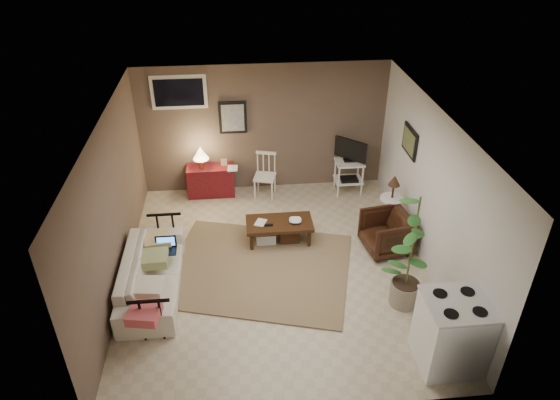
{
  "coord_description": "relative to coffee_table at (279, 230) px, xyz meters",
  "views": [
    {
      "loc": [
        -0.53,
        -5.91,
        4.87
      ],
      "look_at": [
        0.09,
        0.35,
        0.99
      ],
      "focal_mm": 32.0,
      "sensor_mm": 36.0,
      "label": 1
    }
  ],
  "objects": [
    {
      "name": "book_table",
      "position": [
        -0.36,
        0.03,
        0.26
      ],
      "size": [
        0.15,
        0.08,
        0.22
      ],
      "primitive_type": "imported",
      "rotation": [
        0.0,
        0.0,
        -0.41
      ],
      "color": "#3B1C10",
      "rests_on": "coffee_table"
    },
    {
      "name": "sofa_pillows",
      "position": [
        -1.85,
        -1.2,
        0.25
      ],
      "size": [
        0.38,
        1.87,
        0.13
      ],
      "primitive_type": null,
      "color": "beige",
      "rests_on": "sofa"
    },
    {
      "name": "side_table",
      "position": [
        1.88,
        0.16,
        0.42
      ],
      "size": [
        0.39,
        0.39,
        1.04
      ],
      "color": "white",
      "rests_on": "floor"
    },
    {
      "name": "stove",
      "position": [
        1.78,
        -2.64,
        0.25
      ],
      "size": [
        0.74,
        0.69,
        0.96
      ],
      "color": "white",
      "rests_on": "floor"
    },
    {
      "name": "sofa",
      "position": [
        -1.9,
        -0.97,
        0.16
      ],
      "size": [
        0.57,
        1.97,
        0.77
      ],
      "primitive_type": "imported",
      "rotation": [
        0.0,
        0.0,
        1.57
      ],
      "color": "beige",
      "rests_on": "floor"
    },
    {
      "name": "coffee_table",
      "position": [
        0.0,
        0.0,
        0.0
      ],
      "size": [
        1.06,
        0.55,
        0.4
      ],
      "color": "#3B1C10",
      "rests_on": "floor"
    },
    {
      "name": "red_console",
      "position": [
        -1.13,
        1.63,
        0.12
      ],
      "size": [
        0.86,
        0.38,
        1.0
      ],
      "color": "maroon",
      "rests_on": "floor"
    },
    {
      "name": "rug",
      "position": [
        -0.38,
        -0.68,
        -0.21
      ],
      "size": [
        3.15,
        2.78,
        0.03
      ],
      "primitive_type": "cube",
      "rotation": [
        0.0,
        0.0,
        -0.27
      ],
      "color": "olive",
      "rests_on": "floor"
    },
    {
      "name": "bowl",
      "position": [
        0.26,
        -0.03,
        0.25
      ],
      "size": [
        0.2,
        0.07,
        0.2
      ],
      "primitive_type": "imported",
      "rotation": [
        0.0,
        0.0,
        -0.09
      ],
      "color": "#3B1C10",
      "rests_on": "coffee_table"
    },
    {
      "name": "sofa_end_rails",
      "position": [
        -1.79,
        -0.97,
        0.11
      ],
      "size": [
        0.53,
        1.96,
        0.66
      ],
      "primitive_type": null,
      "color": "black",
      "rests_on": "floor"
    },
    {
      "name": "window",
      "position": [
        -1.55,
        1.82,
        1.73
      ],
      "size": [
        0.96,
        0.03,
        0.6
      ],
      "primitive_type": "cube",
      "color": "white"
    },
    {
      "name": "tv_stand",
      "position": [
        1.46,
        1.45,
        0.35
      ],
      "size": [
        0.51,
        0.47,
        1.08
      ],
      "color": "white",
      "rests_on": "floor"
    },
    {
      "name": "laptop",
      "position": [
        -1.71,
        -0.63,
        0.27
      ],
      "size": [
        0.3,
        0.22,
        0.21
      ],
      "color": "black",
      "rests_on": "sofa"
    },
    {
      "name": "art_right",
      "position": [
        2.13,
        0.39,
        1.3
      ],
      "size": [
        0.03,
        0.6,
        0.45
      ],
      "primitive_type": "cube",
      "color": "black"
    },
    {
      "name": "potted_plant",
      "position": [
        1.58,
        -1.6,
        0.71
      ],
      "size": [
        0.44,
        0.44,
        1.75
      ],
      "color": "gray",
      "rests_on": "floor"
    },
    {
      "name": "book_console",
      "position": [
        -0.79,
        1.51,
        0.47
      ],
      "size": [
        0.18,
        0.03,
        0.24
      ],
      "primitive_type": "imported",
      "rotation": [
        0.0,
        0.0,
        -0.05
      ],
      "color": "#3B1C10",
      "rests_on": "red_console"
    },
    {
      "name": "armchair",
      "position": [
        1.67,
        -0.37,
        0.13
      ],
      "size": [
        0.74,
        0.78,
        0.71
      ],
      "primitive_type": "imported",
      "rotation": [
        0.0,
        0.0,
        -1.41
      ],
      "color": "black",
      "rests_on": "floor"
    },
    {
      "name": "art_back",
      "position": [
        -0.65,
        1.82,
        1.23
      ],
      "size": [
        0.5,
        0.03,
        0.6
      ],
      "primitive_type": "cube",
      "color": "black"
    },
    {
      "name": "spindle_chair",
      "position": [
        -0.11,
        1.5,
        0.17
      ],
      "size": [
        0.46,
        0.46,
        0.83
      ],
      "color": "white",
      "rests_on": "floor"
    },
    {
      "name": "floor",
      "position": [
        -0.1,
        -0.66,
        -0.22
      ],
      "size": [
        5.0,
        5.0,
        0.0
      ],
      "primitive_type": "plane",
      "color": "#C1B293",
      "rests_on": "ground"
    }
  ]
}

